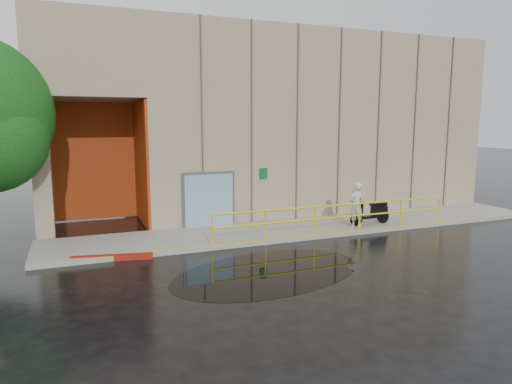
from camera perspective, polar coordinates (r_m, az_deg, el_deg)
ground at (r=12.46m, az=0.95°, el=-10.62°), size 120.00×120.00×0.00m
sidewalk at (r=18.03m, az=7.14°, el=-4.35°), size 20.00×3.00×0.15m
building at (r=23.87m, az=2.02°, el=8.88°), size 20.00×10.17×8.00m
guardrail at (r=16.89m, az=10.14°, el=-3.21°), size 9.56×0.06×1.03m
person at (r=17.76m, az=12.43°, el=-1.59°), size 0.68×0.49×1.73m
scooter at (r=18.40m, az=14.16°, el=-1.56°), size 1.77×0.57×1.36m
red_curb at (r=14.53m, az=-17.56°, el=-7.83°), size 2.39×0.65×0.18m
puddle at (r=12.89m, az=1.63°, el=-9.95°), size 6.50×4.83×0.01m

